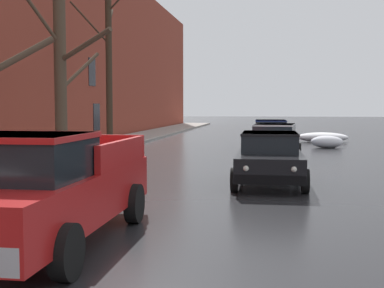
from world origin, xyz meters
TOP-DOWN VIEW (x-y plane):
  - left_sidewalk_slab at (-6.83, 18.00)m, footprint 2.93×80.00m
  - snow_bank_near_corner_left at (-4.64, 13.82)m, footprint 2.86×1.42m
  - snow_bank_near_corner_right at (4.76, 30.41)m, footprint 2.98×1.31m
  - snow_bank_along_right_kerb at (-4.99, 20.03)m, footprint 1.98×1.27m
  - snow_bank_far_right_pile at (4.66, 26.18)m, footprint 1.61×1.00m
  - bare_tree_mid_block at (-5.52, 16.93)m, footprint 2.96×3.65m
  - bare_tree_far_down_block at (-5.59, 22.41)m, footprint 3.12×3.03m
  - pickup_truck_red_approaching_near_lane at (-1.49, 6.72)m, footprint 2.27×5.38m
  - sedan_black_parked_kerbside_close at (1.88, 13.51)m, footprint 1.98×4.13m
  - sedan_silver_parked_kerbside_mid at (2.00, 19.86)m, footprint 2.25×4.47m
  - sedan_darkblue_parked_far_down_block at (1.80, 25.39)m, footprint 2.06×4.25m

SIDE VIEW (x-z plane):
  - left_sidewalk_slab at x=-6.83m, z-range 0.00..0.15m
  - snow_bank_near_corner_right at x=4.76m, z-range 0.00..0.57m
  - snow_bank_far_right_pile at x=4.66m, z-range -0.01..0.61m
  - snow_bank_along_right_kerb at x=-4.99m, z-range -0.01..0.63m
  - snow_bank_near_corner_left at x=-4.64m, z-range 0.00..0.70m
  - sedan_black_parked_kerbside_close at x=1.88m, z-range 0.04..1.46m
  - sedan_darkblue_parked_far_down_block at x=1.80m, z-range 0.04..1.46m
  - sedan_silver_parked_kerbside_mid at x=2.00m, z-range 0.04..1.46m
  - pickup_truck_red_approaching_near_lane at x=-1.49m, z-range 0.00..1.76m
  - bare_tree_mid_block at x=-5.52m, z-range 0.14..6.15m
  - bare_tree_far_down_block at x=-5.59m, z-range 0.11..7.80m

